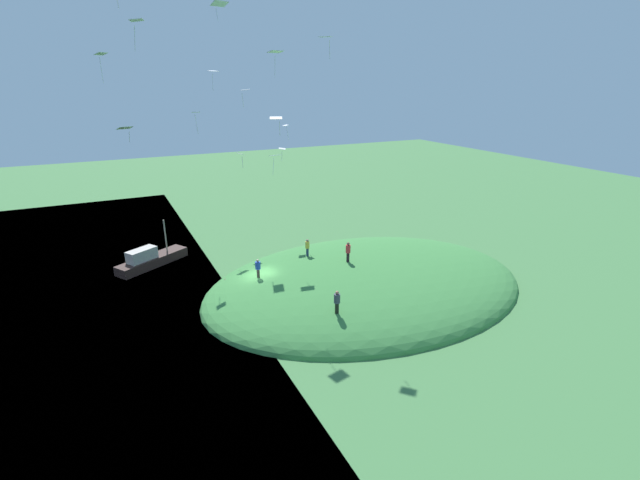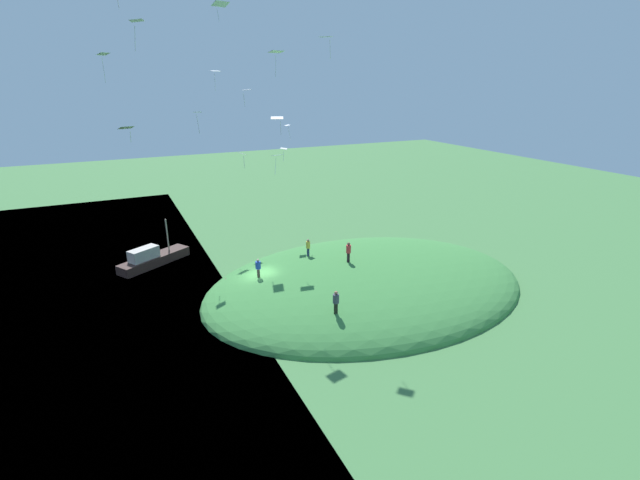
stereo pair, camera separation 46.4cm
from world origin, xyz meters
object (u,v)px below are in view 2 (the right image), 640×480
kite_10 (277,119)px  kite_13 (242,154)px  kite_8 (284,149)px  mooring_post (226,283)px  kite_1 (276,53)px  kite_7 (247,90)px  kite_2 (220,4)px  kite_12 (277,156)px  person_with_child (336,300)px  kite_9 (103,56)px  kite_11 (215,72)px  person_on_hilltop (258,266)px  kite_4 (326,38)px  person_near_shore (349,250)px  kite_14 (126,128)px  boat_on_lake (152,258)px  person_walking_path (308,245)px  kite_3 (288,127)px  kite_5 (197,114)px  kite_0 (137,22)px

kite_10 → kite_13: (-1.78, 5.34, -3.68)m
kite_8 → mooring_post: kite_8 is taller
kite_1 → kite_7: (-0.67, 6.08, -2.80)m
kite_2 → kite_12: 18.26m
person_with_child → kite_9: bearing=-58.3°
kite_9 → kite_11: 11.43m
person_with_child → kite_8: size_ratio=1.40×
person_on_hilltop → kite_4: 18.32m
person_near_shore → kite_2: size_ratio=1.32×
kite_11 → kite_14: size_ratio=1.58×
kite_12 → kite_2: bearing=-127.3°
boat_on_lake → kite_14: bearing=50.3°
person_with_child → kite_9: 26.91m
person_walking_path → kite_11: size_ratio=0.83×
kite_1 → kite_3: bearing=63.6°
boat_on_lake → person_near_shore: size_ratio=3.95×
kite_13 → kite_7: bearing=-86.9°
kite_2 → person_walking_path: bearing=-17.0°
person_near_shore → person_on_hilltop: size_ratio=1.11×
person_near_shore → kite_7: 16.85m
kite_1 → kite_12: size_ratio=0.86×
kite_4 → kite_5: kite_4 is taller
kite_8 → kite_1: bearing=-113.6°
person_walking_path → kite_2: (-6.08, 1.85, 19.37)m
kite_12 → kite_13: bearing=-142.7°
person_near_shore → kite_10: bearing=-65.2°
boat_on_lake → kite_11: kite_11 is taller
kite_0 → kite_14: (-1.20, 5.23, -6.68)m
person_near_shore → kite_12: (-0.70, 15.32, 5.86)m
mooring_post → kite_4: bearing=-21.5°
boat_on_lake → person_near_shore: 19.65m
kite_11 → kite_9: bearing=-153.0°
person_on_hilltop → kite_14: bearing=-131.9°
boat_on_lake → kite_2: kite_2 is taller
kite_14 → mooring_post: kite_14 is taller
boat_on_lake → person_near_shore: boat_on_lake is taller
kite_5 → kite_7: size_ratio=1.24×
kite_10 → kite_14: (-12.15, -0.53, -0.25)m
kite_9 → kite_14: bearing=-82.6°
kite_3 → kite_12: (0.43, 4.59, -3.58)m
kite_4 → kite_10: bearing=111.1°
kite_4 → kite_14: bearing=161.3°
kite_8 → kite_12: 5.44m
person_with_child → kite_10: (0.80, 12.85, 11.28)m
boat_on_lake → kite_14: size_ratio=5.77×
person_near_shore → kite_12: bearing=-94.1°
kite_4 → kite_9: kite_4 is taller
kite_8 → kite_12: kite_8 is taller
kite_7 → kite_8: size_ratio=1.24×
kite_3 → mooring_post: (-8.68, -6.63, -12.38)m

